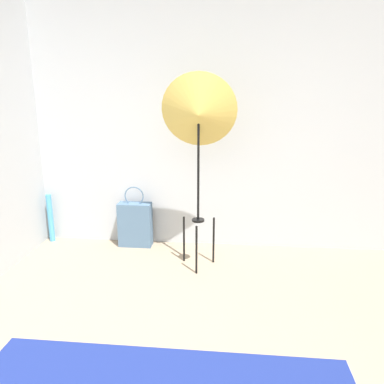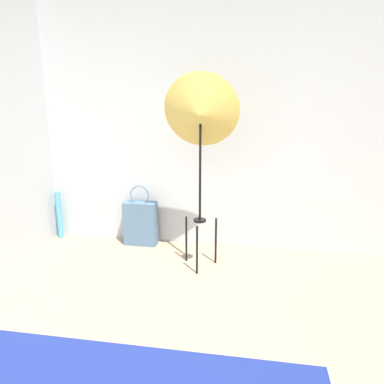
# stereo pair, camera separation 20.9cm
# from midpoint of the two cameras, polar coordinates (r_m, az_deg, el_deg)

# --- Properties ---
(wall_back) EXTENTS (8.00, 0.05, 2.60)m
(wall_back) POSITION_cam_midpoint_polar(r_m,az_deg,el_deg) (3.89, -0.07, 10.26)
(wall_back) COLOR #B7BCC1
(wall_back) RESTS_ON ground_plane
(photo_umbrella) EXTENTS (0.68, 0.34, 1.79)m
(photo_umbrella) POSITION_cam_midpoint_polar(r_m,az_deg,el_deg) (3.32, -0.83, 11.71)
(photo_umbrella) COLOR black
(photo_umbrella) RESTS_ON ground_plane
(tote_bag) EXTENTS (0.35, 0.15, 0.66)m
(tote_bag) POSITION_cam_midpoint_polar(r_m,az_deg,el_deg) (4.10, -10.10, -4.84)
(tote_bag) COLOR slate
(tote_bag) RESTS_ON ground_plane
(paper_roll) EXTENTS (0.06, 0.06, 0.54)m
(paper_roll) POSITION_cam_midpoint_polar(r_m,az_deg,el_deg) (4.48, -22.03, -3.71)
(paper_roll) COLOR #4CA3D1
(paper_roll) RESTS_ON ground_plane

